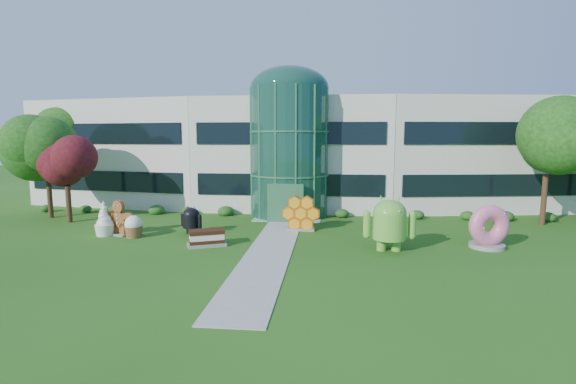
# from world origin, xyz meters

# --- Properties ---
(ground) EXTENTS (140.00, 140.00, 0.00)m
(ground) POSITION_xyz_m (0.00, 0.00, 0.00)
(ground) COLOR #215114
(ground) RESTS_ON ground
(building) EXTENTS (46.00, 15.00, 9.30)m
(building) POSITION_xyz_m (0.00, 18.00, 4.65)
(building) COLOR beige
(building) RESTS_ON ground
(atrium) EXTENTS (6.00, 6.00, 9.80)m
(atrium) POSITION_xyz_m (0.00, 12.00, 4.90)
(atrium) COLOR #194738
(atrium) RESTS_ON ground
(walkway) EXTENTS (2.40, 20.00, 0.04)m
(walkway) POSITION_xyz_m (0.00, 2.00, 0.02)
(walkway) COLOR #9E9E93
(walkway) RESTS_ON ground
(tree_red) EXTENTS (4.00, 4.00, 6.00)m
(tree_red) POSITION_xyz_m (-15.50, 7.50, 3.00)
(tree_red) COLOR #3F0C14
(tree_red) RESTS_ON ground
(trees_backdrop) EXTENTS (52.00, 8.00, 8.40)m
(trees_backdrop) POSITION_xyz_m (0.00, 13.00, 4.20)
(trees_backdrop) COLOR #113F0F
(trees_backdrop) RESTS_ON ground
(android_green) EXTENTS (2.91, 1.96, 3.27)m
(android_green) POSITION_xyz_m (6.36, 2.02, 1.64)
(android_green) COLOR #63B439
(android_green) RESTS_ON ground
(android_black) EXTENTS (2.05, 1.76, 1.96)m
(android_black) POSITION_xyz_m (-5.55, 4.84, 0.98)
(android_black) COLOR black
(android_black) RESTS_ON ground
(donut) EXTENTS (2.54, 1.67, 2.43)m
(donut) POSITION_xyz_m (11.85, 3.16, 1.22)
(donut) COLOR #D4507F
(donut) RESTS_ON ground
(gingerbread) EXTENTS (2.57, 1.57, 2.22)m
(gingerbread) POSITION_xyz_m (-9.94, 4.09, 1.11)
(gingerbread) COLOR brown
(gingerbread) RESTS_ON ground
(ice_cream_sandwich) EXTENTS (2.35, 1.80, 0.94)m
(ice_cream_sandwich) POSITION_xyz_m (-3.70, 1.98, 0.47)
(ice_cream_sandwich) COLOR black
(ice_cream_sandwich) RESTS_ON ground
(honeycomb) EXTENTS (2.67, 1.02, 2.07)m
(honeycomb) POSITION_xyz_m (1.29, 6.54, 1.04)
(honeycomb) COLOR #FF9D19
(honeycomb) RESTS_ON ground
(froyo) EXTENTS (1.51, 1.51, 2.14)m
(froyo) POSITION_xyz_m (-10.78, 3.85, 1.07)
(froyo) COLOR white
(froyo) RESTS_ON ground
(cupcake) EXTENTS (1.28, 1.28, 1.37)m
(cupcake) POSITION_xyz_m (-8.73, 3.52, 0.68)
(cupcake) COLOR white
(cupcake) RESTS_ON ground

